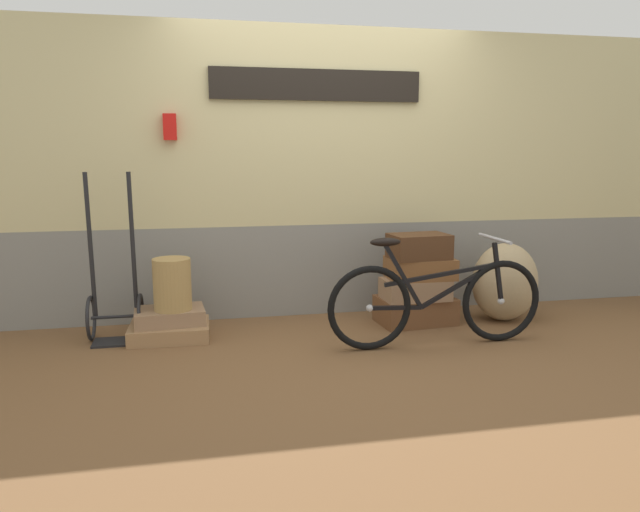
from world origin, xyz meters
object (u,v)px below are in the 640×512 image
(suitcase_1, at_px, (170,316))
(suitcase_4, at_px, (420,268))
(suitcase_5, at_px, (419,246))
(luggage_trolley, at_px, (115,304))
(bicycle, at_px, (436,301))
(suitcase_3, at_px, (415,289))
(suitcase_2, at_px, (415,310))
(suitcase_0, at_px, (170,331))
(burlap_sack, at_px, (505,282))
(wicker_basket, at_px, (172,284))

(suitcase_1, bearing_deg, suitcase_4, -4.95)
(suitcase_4, relative_size, suitcase_5, 1.13)
(suitcase_4, xyz_separation_m, luggage_trolley, (-2.36, 0.07, -0.19))
(bicycle, bearing_deg, suitcase_3, 85.57)
(suitcase_2, height_order, bicycle, bicycle)
(suitcase_0, bearing_deg, suitcase_5, 0.59)
(suitcase_2, xyz_separation_m, burlap_sack, (0.75, -0.07, 0.22))
(suitcase_2, bearing_deg, suitcase_5, -97.78)
(suitcase_0, distance_m, suitcase_2, 1.95)
(luggage_trolley, relative_size, burlap_sack, 1.92)
(suitcase_2, bearing_deg, bicycle, -101.97)
(suitcase_0, relative_size, suitcase_5, 1.27)
(wicker_basket, relative_size, luggage_trolley, 0.31)
(suitcase_4, xyz_separation_m, burlap_sack, (0.72, -0.05, -0.14))
(luggage_trolley, relative_size, bicycle, 0.77)
(suitcase_3, xyz_separation_m, burlap_sack, (0.77, -0.02, 0.03))
(suitcase_1, distance_m, bicycle, 1.97)
(suitcase_2, bearing_deg, suitcase_3, -122.68)
(suitcase_1, relative_size, bicycle, 0.32)
(suitcase_4, height_order, burlap_sack, burlap_sack)
(suitcase_5, height_order, luggage_trolley, luggage_trolley)
(suitcase_1, height_order, suitcase_2, suitcase_1)
(suitcase_3, bearing_deg, burlap_sack, -2.97)
(suitcase_1, distance_m, suitcase_2, 1.95)
(luggage_trolley, bearing_deg, suitcase_5, -2.24)
(suitcase_4, bearing_deg, suitcase_5, -136.10)
(suitcase_4, bearing_deg, luggage_trolley, 179.19)
(wicker_basket, height_order, luggage_trolley, luggage_trolley)
(suitcase_5, relative_size, luggage_trolley, 0.37)
(suitcase_2, xyz_separation_m, bicycle, (-0.07, -0.57, 0.22))
(suitcase_3, distance_m, burlap_sack, 0.77)
(luggage_trolley, xyz_separation_m, bicycle, (2.27, -0.62, 0.06))
(suitcase_0, height_order, luggage_trolley, luggage_trolley)
(suitcase_1, height_order, suitcase_5, suitcase_5)
(suitcase_1, relative_size, suitcase_2, 0.84)
(luggage_trolley, bearing_deg, wicker_basket, -10.21)
(suitcase_2, bearing_deg, suitcase_1, 174.82)
(suitcase_3, bearing_deg, suitcase_4, 28.60)
(wicker_basket, bearing_deg, suitcase_4, 0.16)
(suitcase_1, xyz_separation_m, suitcase_3, (1.92, -0.05, 0.13))
(suitcase_0, bearing_deg, luggage_trolley, 172.62)
(suitcase_0, xyz_separation_m, suitcase_5, (1.95, -0.03, 0.58))
(suitcase_3, height_order, burlap_sack, burlap_sack)
(suitcase_2, relative_size, burlap_sack, 0.93)
(wicker_basket, bearing_deg, suitcase_1, 138.03)
(suitcase_0, relative_size, suitcase_1, 1.14)
(suitcase_2, bearing_deg, wicker_basket, 175.63)
(suitcase_3, relative_size, suitcase_5, 1.13)
(suitcase_3, bearing_deg, suitcase_5, 13.27)
(wicker_basket, xyz_separation_m, luggage_trolley, (-0.42, 0.08, -0.14))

